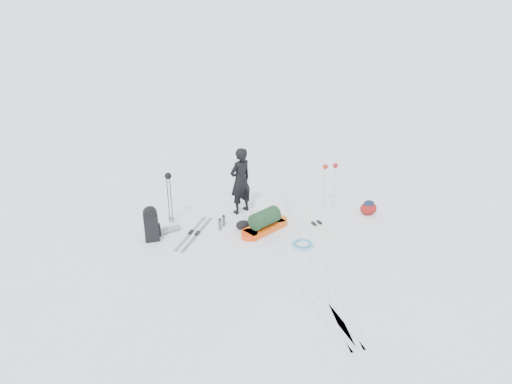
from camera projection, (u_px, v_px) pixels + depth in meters
ground at (256, 224)px, 12.82m from camera, size 200.00×200.00×0.00m
snow_hill_backdrop at (392, 275)px, 131.23m from camera, size 359.50×192.00×162.45m
ski_tracks at (268, 206)px, 13.74m from camera, size 3.38×17.97×0.01m
skier at (240, 181)px, 13.08m from camera, size 0.79×0.68×1.82m
pulk_sled at (265, 223)px, 12.44m from camera, size 1.49×1.05×0.56m
expedition_rucksack at (154, 225)px, 11.97m from camera, size 0.90×0.54×0.87m
ski_poles_black at (168, 182)px, 12.45m from camera, size 0.19×0.17×1.39m
ski_poles_silver at (330, 171)px, 13.15m from camera, size 0.42×0.13×1.32m
touring_skis_grey at (194, 233)px, 12.36m from camera, size 1.22×1.62×0.07m
touring_skis_white at (317, 224)px, 12.81m from camera, size 0.51×1.71×0.06m
rope_coil at (302, 244)px, 11.86m from camera, size 0.61×0.61×0.06m
small_daypack at (369, 208)px, 13.25m from camera, size 0.49×0.39×0.39m
thermos_pair at (222, 222)px, 12.60m from camera, size 0.23×0.28×0.31m
stuff_sack at (243, 225)px, 12.55m from camera, size 0.42×0.34×0.23m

